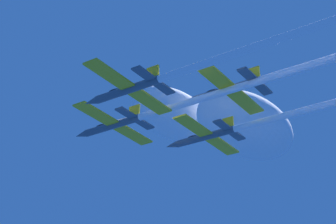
% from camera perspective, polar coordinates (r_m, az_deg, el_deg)
% --- Properties ---
extents(jet_lead, '(17.06, 59.47, 2.83)m').
position_cam_1_polar(jet_lead, '(82.80, 4.29, 1.63)').
color(jet_lead, '#4C5660').
extents(jet_left_wing, '(17.06, 64.49, 2.83)m').
position_cam_1_polar(jet_left_wing, '(71.38, 9.10, 6.46)').
color(jet_left_wing, '#4C5660').
extents(jet_right_wing, '(17.06, 55.84, 2.83)m').
position_cam_1_polar(jet_right_wing, '(88.06, 12.72, 0.06)').
color(jet_right_wing, '#4C5660').
extents(cloud_wispy, '(32.57, 17.91, 11.40)m').
position_cam_1_polar(cloud_wispy, '(134.30, 7.62, -1.46)').
color(cloud_wispy, white).
extents(cloud_puffy, '(26.30, 14.46, 9.20)m').
position_cam_1_polar(cloud_puffy, '(138.09, 0.53, -0.33)').
color(cloud_puffy, white).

